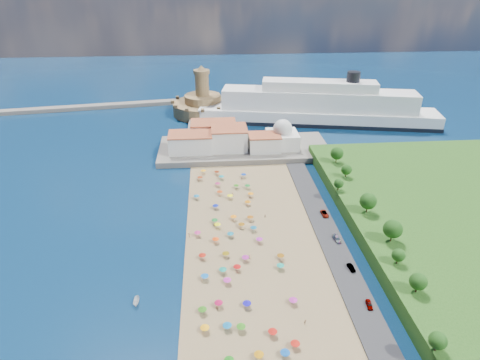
{
  "coord_description": "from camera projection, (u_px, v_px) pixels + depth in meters",
  "views": [
    {
      "loc": [
        -7.78,
        -123.91,
        86.58
      ],
      "look_at": [
        4.0,
        25.0,
        8.0
      ],
      "focal_mm": 30.0,
      "sensor_mm": 36.0,
      "label": 1
    }
  ],
  "objects": [
    {
      "name": "breakwater",
      "position": [
        61.0,
        109.0,
        276.88
      ],
      "size": [
        199.03,
        34.77,
        2.6
      ],
      "primitive_type": "cube",
      "rotation": [
        0.0,
        0.0,
        0.14
      ],
      "color": "#59544C",
      "rests_on": "ground"
    },
    {
      "name": "jetty",
      "position": [
        203.0,
        128.0,
        244.06
      ],
      "size": [
        18.0,
        70.0,
        2.4
      ],
      "primitive_type": "cube",
      "color": "#59544C",
      "rests_on": "ground"
    },
    {
      "name": "moored_boats",
      "position": [
        134.0,
        337.0,
        105.42
      ],
      "size": [
        4.62,
        28.47,
        1.67
      ],
      "color": "white",
      "rests_on": "ground"
    },
    {
      "name": "terrace",
      "position": [
        244.0,
        149.0,
        214.58
      ],
      "size": [
        90.0,
        36.0,
        3.0
      ],
      "primitive_type": "cube",
      "color": "#59544C",
      "rests_on": "ground"
    },
    {
      "name": "cruise_ship",
      "position": [
        317.0,
        108.0,
        251.39
      ],
      "size": [
        150.79,
        49.96,
        32.63
      ],
      "color": "black",
      "rests_on": "ground"
    },
    {
      "name": "beachgoers",
      "position": [
        230.0,
        231.0,
        147.73
      ],
      "size": [
        34.02,
        87.46,
        1.88
      ],
      "color": "tan",
      "rests_on": "beach"
    },
    {
      "name": "fortress",
      "position": [
        203.0,
        104.0,
        267.98
      ],
      "size": [
        40.0,
        40.0,
        32.4
      ],
      "color": "olive",
      "rests_on": "ground"
    },
    {
      "name": "hillside_trees",
      "position": [
        370.0,
        206.0,
        145.81
      ],
      "size": [
        12.52,
        110.31,
        8.09
      ],
      "color": "#382314",
      "rests_on": "hillside"
    },
    {
      "name": "domed_building",
      "position": [
        282.0,
        136.0,
        210.73
      ],
      "size": [
        16.0,
        16.0,
        15.0
      ],
      "color": "silver",
      "rests_on": "terrace"
    },
    {
      "name": "ground",
      "position": [
        235.0,
        230.0,
        150.18
      ],
      "size": [
        700.0,
        700.0,
        0.0
      ],
      "primitive_type": "plane",
      "color": "#071938",
      "rests_on": "ground"
    },
    {
      "name": "parked_cars",
      "position": [
        339.0,
        242.0,
        141.33
      ],
      "size": [
        2.63,
        53.09,
        1.42
      ],
      "color": "gray",
      "rests_on": "promenade"
    },
    {
      "name": "beach_parasols",
      "position": [
        233.0,
        243.0,
        139.48
      ],
      "size": [
        31.51,
        116.37,
        2.2
      ],
      "color": "gray",
      "rests_on": "beach"
    },
    {
      "name": "waterfront_buildings",
      "position": [
        219.0,
        138.0,
        211.27
      ],
      "size": [
        57.0,
        29.0,
        11.0
      ],
      "color": "silver",
      "rests_on": "terrace"
    }
  ]
}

